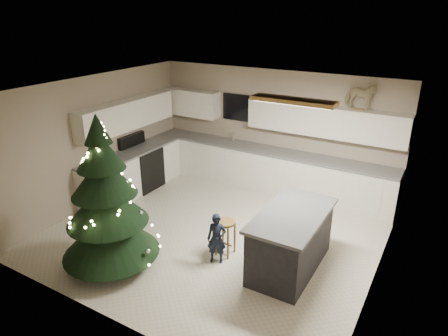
{
  "coord_description": "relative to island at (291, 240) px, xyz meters",
  "views": [
    {
      "loc": [
        3.3,
        -5.3,
        3.8
      ],
      "look_at": [
        0.0,
        0.35,
        1.15
      ],
      "focal_mm": 32.0,
      "sensor_mm": 36.0,
      "label": 1
    }
  ],
  "objects": [
    {
      "name": "ground_plane",
      "position": [
        -1.54,
        0.26,
        -0.48
      ],
      "size": [
        5.5,
        5.5,
        0.0
      ],
      "primitive_type": "plane",
      "color": "beige"
    },
    {
      "name": "christmas_tree",
      "position": [
        -2.44,
        -1.34,
        0.53
      ],
      "size": [
        1.54,
        1.48,
        2.46
      ],
      "rotation": [
        0.0,
        0.0,
        -0.4
      ],
      "color": "#3F2816",
      "rests_on": "ground_plane"
    },
    {
      "name": "room_shell",
      "position": [
        -1.52,
        0.26,
        1.27
      ],
      "size": [
        5.52,
        5.02,
        2.61
      ],
      "color": "gray",
      "rests_on": "ground_plane"
    },
    {
      "name": "island",
      "position": [
        0.0,
        0.0,
        0.0
      ],
      "size": [
        0.9,
        1.7,
        0.95
      ],
      "color": "black",
      "rests_on": "ground_plane"
    },
    {
      "name": "rocking_horse",
      "position": [
        0.23,
        2.58,
        1.79
      ],
      "size": [
        0.6,
        0.3,
        0.51
      ],
      "rotation": [
        0.0,
        0.0,
        1.52
      ],
      "color": "brown",
      "rests_on": "cabinetry"
    },
    {
      "name": "cabinetry",
      "position": [
        -2.45,
        1.91,
        0.28
      ],
      "size": [
        5.5,
        3.2,
        2.0
      ],
      "color": "white",
      "rests_on": "ground_plane"
    },
    {
      "name": "toddler",
      "position": [
        -1.06,
        -0.45,
        -0.06
      ],
      "size": [
        0.36,
        0.3,
        0.84
      ],
      "primitive_type": "imported",
      "rotation": [
        0.0,
        0.0,
        0.41
      ],
      "color": "black",
      "rests_on": "ground_plane"
    },
    {
      "name": "bar_stool",
      "position": [
        -1.05,
        -0.19,
        -0.02
      ],
      "size": [
        0.32,
        0.32,
        0.6
      ],
      "rotation": [
        0.0,
        0.0,
        -0.29
      ],
      "color": "brown",
      "rests_on": "ground_plane"
    }
  ]
}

